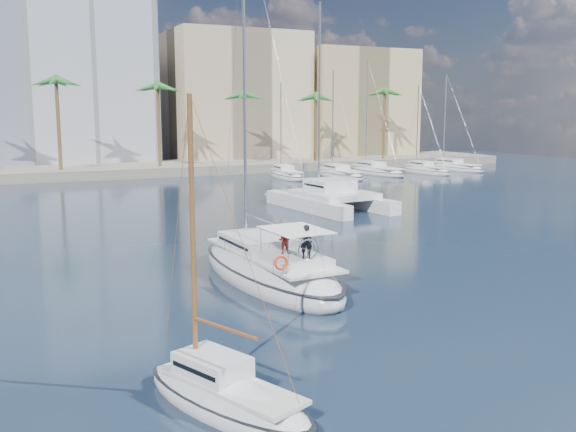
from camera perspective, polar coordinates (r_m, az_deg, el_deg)
name	(u,v)px	position (r m, az deg, el deg)	size (l,w,h in m)	color
ground	(320,296)	(28.95, 2.83, -7.09)	(160.00, 160.00, 0.00)	black
quay	(101,170)	(86.88, -16.25, 3.92)	(120.00, 14.00, 1.20)	gray
building_beige	(236,99)	(100.84, -4.67, 10.30)	(20.00, 14.00, 20.00)	beige
building_tan_right	(354,106)	(107.66, 5.90, 9.68)	(18.00, 12.00, 18.00)	tan
palm_centre	(103,94)	(82.62, -16.12, 10.40)	(3.60, 3.60, 12.30)	brown
palm_right	(345,96)	(94.15, 5.13, 10.54)	(3.60, 3.60, 12.30)	brown
main_sloop	(269,270)	(31.29, -1.74, -4.78)	(4.66, 12.91, 18.89)	silver
small_sloop	(226,397)	(18.48, -5.55, -15.68)	(4.27, 6.65, 9.16)	silver
catamaran	(331,195)	(54.32, 3.82, 1.84)	(6.89, 12.22, 17.16)	silver
seagull	(288,254)	(34.53, 0.01, -3.41)	(1.09, 0.47, 0.20)	silver
moored_yacht_a	(286,178)	(79.22, -0.16, 3.37)	(2.72, 9.35, 11.90)	silver
moored_yacht_b	(340,178)	(80.40, 4.66, 3.43)	(3.14, 10.78, 13.72)	silver
moored_yacht_c	(376,174)	(85.45, 7.80, 3.72)	(3.55, 12.21, 15.54)	silver
moored_yacht_d	(425,173)	(87.52, 12.11, 3.73)	(2.72, 9.35, 11.90)	silver
moored_yacht_e	(454,170)	(93.09, 14.58, 3.96)	(3.14, 10.78, 13.72)	silver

